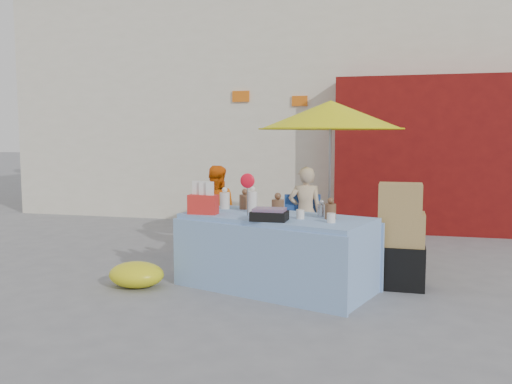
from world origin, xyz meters
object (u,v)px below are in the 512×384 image
(chair_left, at_px, (212,237))
(vendor_orange, at_px, (216,210))
(chair_right, at_px, (303,241))
(vendor_beige, at_px, (305,213))
(box_stack, at_px, (401,240))
(umbrella, at_px, (331,116))
(market_table, at_px, (275,251))

(chair_left, bearing_deg, vendor_orange, 75.56)
(chair_right, xyz_separation_m, vendor_beige, (0.00, 0.13, 0.36))
(chair_left, distance_m, vendor_beige, 1.31)
(vendor_orange, bearing_deg, chair_left, 75.56)
(vendor_orange, distance_m, box_stack, 2.71)
(chair_right, relative_size, vendor_orange, 0.70)
(chair_left, relative_size, box_stack, 0.75)
(chair_left, xyz_separation_m, umbrella, (1.55, 0.28, 1.64))
(market_table, height_order, chair_left, market_table)
(chair_right, relative_size, vendor_beige, 0.69)
(market_table, distance_m, chair_left, 1.79)
(umbrella, bearing_deg, chair_right, -136.84)
(chair_right, bearing_deg, market_table, -106.39)
(market_table, height_order, box_stack, market_table)
(chair_right, xyz_separation_m, box_stack, (1.21, -1.00, 0.27))
(box_stack, bearing_deg, market_table, -164.49)
(market_table, distance_m, box_stack, 1.35)
(chair_right, bearing_deg, umbrella, 30.22)
(market_table, xyz_separation_m, vendor_beige, (0.09, 1.49, 0.21))
(box_stack, bearing_deg, chair_right, 140.62)
(market_table, relative_size, chair_left, 2.64)
(market_table, bearing_deg, chair_left, 149.20)
(vendor_orange, xyz_separation_m, umbrella, (1.55, 0.15, 1.28))
(vendor_orange, distance_m, umbrella, 2.02)
(box_stack, bearing_deg, chair_left, 157.99)
(market_table, xyz_separation_m, vendor_orange, (-1.16, 1.49, 0.21))
(chair_right, height_order, box_stack, box_stack)
(box_stack, bearing_deg, vendor_beige, 136.94)
(chair_left, distance_m, box_stack, 2.67)
(chair_left, height_order, vendor_orange, vendor_orange)
(market_table, relative_size, box_stack, 1.98)
(chair_left, relative_size, umbrella, 0.41)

